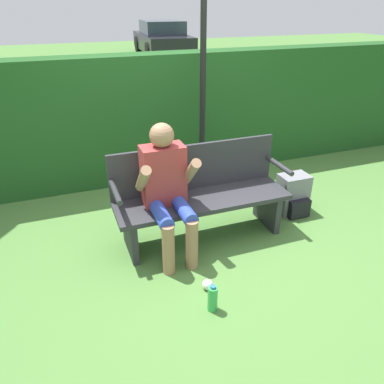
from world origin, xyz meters
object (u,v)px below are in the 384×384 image
signpost (203,57)px  park_bench (200,194)px  person_seated (167,186)px  water_bottle (213,298)px  parked_car (162,39)px  backpack (293,195)px

signpost → park_bench: bearing=-112.6°
park_bench → person_seated: person_seated is taller
water_bottle → parked_car: bearing=75.1°
person_seated → signpost: (0.82, 1.19, 0.91)m
backpack → signpost: signpost is taller
person_seated → signpost: signpost is taller
park_bench → water_bottle: size_ratio=7.21×
parked_car → signpost: bearing=169.7°
water_bottle → person_seated: bearing=94.7°
person_seated → backpack: bearing=6.7°
water_bottle → signpost: bearing=70.5°
park_bench → water_bottle: park_bench is taller
park_bench → backpack: 1.17m
person_seated → signpost: 1.71m
park_bench → parked_car: (3.56, 13.47, 0.20)m
parked_car → park_bench: bearing=169.0°
park_bench → parked_car: parked_car is taller
backpack → parked_car: parked_car is taller
person_seated → parked_car: (3.93, 13.60, -0.02)m
park_bench → person_seated: 0.45m
person_seated → backpack: 1.59m
park_bench → signpost: bearing=67.4°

